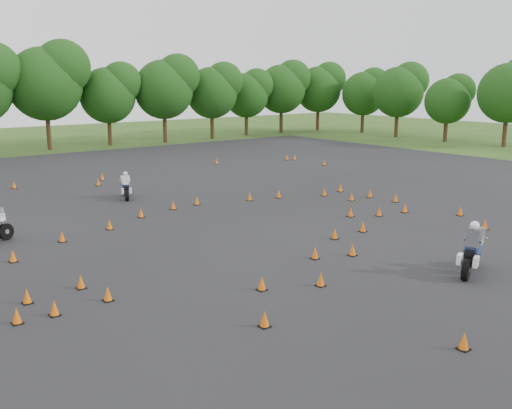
{
  "coord_description": "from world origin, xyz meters",
  "views": [
    {
      "loc": [
        -15.47,
        -15.91,
        6.76
      ],
      "look_at": [
        0.0,
        4.0,
        1.2
      ],
      "focal_mm": 40.0,
      "sensor_mm": 36.0,
      "label": 1
    }
  ],
  "objects": [
    {
      "name": "asphalt_pad",
      "position": [
        0.0,
        6.0,
        0.01
      ],
      "size": [
        62.0,
        62.0,
        0.0
      ],
      "primitive_type": "plane",
      "color": "black",
      "rests_on": "ground"
    },
    {
      "name": "rider_white",
      "position": [
        -1.59,
        14.22,
        0.8
      ],
      "size": [
        1.35,
        2.15,
        1.59
      ],
      "primitive_type": null,
      "rotation": [
        0.0,
        0.0,
        1.19
      ],
      "color": "silver",
      "rests_on": "ground"
    },
    {
      "name": "traffic_cones",
      "position": [
        -0.06,
        5.54,
        0.23
      ],
      "size": [
        36.58,
        32.43,
        0.45
      ],
      "color": "#DB5D09",
      "rests_on": "asphalt_pad"
    },
    {
      "name": "rider_grey",
      "position": [
        2.41,
        -5.34,
        0.98
      ],
      "size": [
        2.63,
        1.68,
        1.95
      ],
      "primitive_type": null,
      "rotation": [
        0.0,
        0.0,
        0.39
      ],
      "color": "#43444B",
      "rests_on": "ground"
    },
    {
      "name": "treeline",
      "position": [
        0.98,
        34.75,
        4.64
      ],
      "size": [
        86.82,
        32.66,
        10.98
      ],
      "color": "#183F12",
      "rests_on": "ground"
    },
    {
      "name": "ground",
      "position": [
        0.0,
        0.0,
        0.0
      ],
      "size": [
        140.0,
        140.0,
        0.0
      ],
      "primitive_type": "plane",
      "color": "#2D5119",
      "rests_on": "ground"
    }
  ]
}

